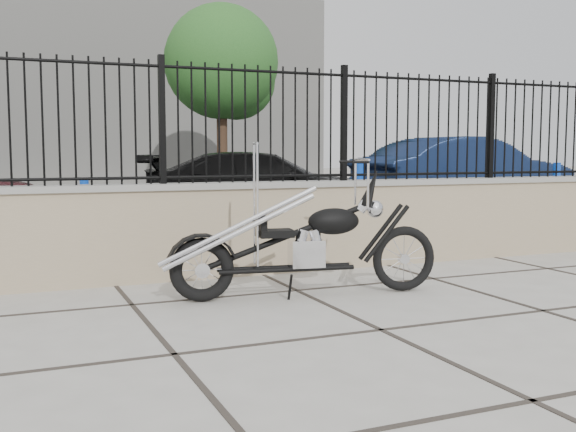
{
  "coord_description": "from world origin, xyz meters",
  "views": [
    {
      "loc": [
        -2.45,
        -4.08,
        1.27
      ],
      "look_at": [
        -0.07,
        1.55,
        0.69
      ],
      "focal_mm": 42.0,
      "sensor_mm": 36.0,
      "label": 1
    }
  ],
  "objects": [
    {
      "name": "ground_plane",
      "position": [
        0.0,
        0.0,
        0.0
      ],
      "size": [
        90.0,
        90.0,
        0.0
      ],
      "primitive_type": "plane",
      "color": "#99968E",
      "rests_on": "ground"
    },
    {
      "name": "tree_right",
      "position": [
        4.1,
        16.82,
        4.31
      ],
      "size": [
        3.65,
        3.65,
        6.15
      ],
      "rotation": [
        0.0,
        0.0,
        -0.4
      ],
      "color": "#382619",
      "rests_on": "ground_plane"
    },
    {
      "name": "iron_fence",
      "position": [
        0.0,
        2.5,
        1.56
      ],
      "size": [
        14.0,
        0.08,
        1.2
      ],
      "primitive_type": "cube",
      "color": "black",
      "rests_on": "retaining_wall"
    },
    {
      "name": "bollard_a",
      "position": [
        -1.5,
        4.85,
        0.46
      ],
      "size": [
        0.14,
        0.14,
        0.93
      ],
      "primitive_type": "cylinder",
      "rotation": [
        0.0,
        0.0,
        -0.34
      ],
      "color": "#0E18D2",
      "rests_on": "ground_plane"
    },
    {
      "name": "chopper_motorcycle",
      "position": [
        -0.07,
        1.25,
        0.69
      ],
      "size": [
        2.33,
        0.77,
        1.38
      ],
      "primitive_type": null,
      "rotation": [
        0.0,
        0.0,
        -0.16
      ],
      "color": "black",
      "rests_on": "ground_plane"
    },
    {
      "name": "car_black",
      "position": [
        1.98,
        7.5,
        0.64
      ],
      "size": [
        4.75,
        3.2,
        1.28
      ],
      "primitive_type": "imported",
      "rotation": [
        0.0,
        0.0,
        1.22
      ],
      "color": "black",
      "rests_on": "parking_lot"
    },
    {
      "name": "bollard_b",
      "position": [
        2.68,
        5.17,
        0.57
      ],
      "size": [
        0.16,
        0.16,
        1.15
      ],
      "primitive_type": "cylinder",
      "rotation": [
        0.0,
        0.0,
        -0.21
      ],
      "color": "blue",
      "rests_on": "ground_plane"
    },
    {
      "name": "car_blue",
      "position": [
        6.44,
        7.42,
        0.79
      ],
      "size": [
        4.86,
        1.9,
        1.58
      ],
      "primitive_type": "imported",
      "rotation": [
        0.0,
        0.0,
        1.62
      ],
      "color": "#111F40",
      "rests_on": "parking_lot"
    },
    {
      "name": "parking_lot",
      "position": [
        0.0,
        12.5,
        0.0
      ],
      "size": [
        30.0,
        30.0,
        0.0
      ],
      "primitive_type": "plane",
      "color": "black",
      "rests_on": "ground"
    },
    {
      "name": "bollard_c",
      "position": [
        6.57,
        5.03,
        0.54
      ],
      "size": [
        0.17,
        0.17,
        1.09
      ],
      "primitive_type": "cylinder",
      "rotation": [
        0.0,
        0.0,
        -0.38
      ],
      "color": "#0D24CF",
      "rests_on": "ground_plane"
    },
    {
      "name": "retaining_wall",
      "position": [
        0.0,
        2.5,
        0.48
      ],
      "size": [
        14.0,
        0.36,
        0.96
      ],
      "primitive_type": "cube",
      "color": "gray",
      "rests_on": "ground_plane"
    },
    {
      "name": "background_building",
      "position": [
        0.0,
        26.5,
        4.0
      ],
      "size": [
        22.0,
        6.0,
        8.0
      ],
      "primitive_type": "cube",
      "color": "beige",
      "rests_on": "ground_plane"
    }
  ]
}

